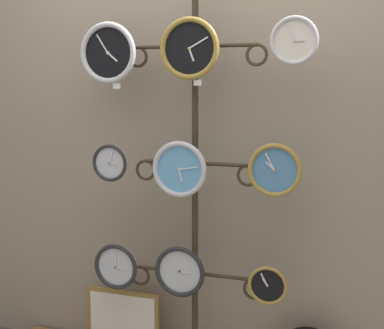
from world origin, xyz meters
name	(u,v)px	position (x,y,z in m)	size (l,w,h in m)	color
shop_wall	(204,116)	(0.00, 0.57, 1.40)	(4.40, 0.04, 2.80)	gray
display_stand	(195,241)	(0.00, 0.41, 0.75)	(0.75, 0.32, 2.05)	#382D1E
clock_top_left	(108,53)	(-0.43, 0.31, 1.72)	(0.31, 0.04, 0.31)	black
clock_top_center	(190,48)	(0.01, 0.30, 1.74)	(0.30, 0.04, 0.30)	black
clock_top_right	(294,41)	(0.51, 0.30, 1.76)	(0.22, 0.04, 0.22)	silver
clock_middle_left	(110,163)	(-0.43, 0.30, 1.16)	(0.20, 0.04, 0.20)	silver
clock_middle_center	(180,169)	(-0.05, 0.31, 1.14)	(0.29, 0.04, 0.29)	#60A8DB
clock_middle_right	(275,170)	(0.43, 0.33, 1.16)	(0.26, 0.04, 0.26)	#4C84B2
clock_bottom_left	(116,266)	(-0.41, 0.30, 0.60)	(0.25, 0.04, 0.25)	silver
clock_bottom_center	(180,272)	(-0.05, 0.31, 0.61)	(0.27, 0.04, 0.27)	silver
clock_bottom_right	(268,285)	(0.41, 0.31, 0.59)	(0.20, 0.04, 0.20)	black
picture_frame	(123,321)	(-0.42, 0.40, 0.24)	(0.44, 0.02, 0.37)	olive
price_tag_upper	(116,86)	(-0.39, 0.31, 1.56)	(0.04, 0.00, 0.03)	white
price_tag_mid	(198,83)	(0.05, 0.30, 1.57)	(0.04, 0.00, 0.03)	white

